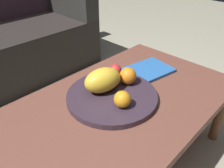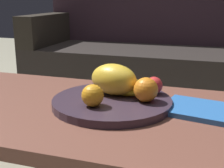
# 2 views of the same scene
# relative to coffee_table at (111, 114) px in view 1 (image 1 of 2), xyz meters

# --- Properties ---
(ground_plane) EXTENTS (8.00, 8.00, 0.00)m
(ground_plane) POSITION_rel_coffee_table_xyz_m (0.00, 0.00, -0.36)
(ground_plane) COLOR #9D9981
(coffee_table) EXTENTS (1.22, 0.65, 0.40)m
(coffee_table) POSITION_rel_coffee_table_xyz_m (0.00, 0.00, 0.00)
(coffee_table) COLOR brown
(coffee_table) RESTS_ON ground_plane
(fruit_bowl) EXTENTS (0.40, 0.40, 0.03)m
(fruit_bowl) POSITION_rel_coffee_table_xyz_m (0.05, 0.04, 0.05)
(fruit_bowl) COLOR #372936
(fruit_bowl) RESTS_ON coffee_table
(melon_large_front) EXTENTS (0.19, 0.14, 0.11)m
(melon_large_front) POSITION_rel_coffee_table_xyz_m (0.04, 0.09, 0.12)
(melon_large_front) COLOR yellow
(melon_large_front) RESTS_ON fruit_bowl
(orange_front) EXTENTS (0.08, 0.08, 0.08)m
(orange_front) POSITION_rel_coffee_table_xyz_m (0.16, 0.05, 0.10)
(orange_front) COLOR orange
(orange_front) RESTS_ON fruit_bowl
(orange_left) EXTENTS (0.07, 0.07, 0.07)m
(orange_left) POSITION_rel_coffee_table_xyz_m (0.01, -0.05, 0.10)
(orange_left) COLOR orange
(orange_left) RESTS_ON fruit_bowl
(apple_front) EXTENTS (0.06, 0.06, 0.06)m
(apple_front) POSITION_rel_coffee_table_xyz_m (0.17, 0.13, 0.10)
(apple_front) COLOR red
(apple_front) RESTS_ON fruit_bowl
(banana_bunch) EXTENTS (0.16, 0.10, 0.06)m
(banana_bunch) POSITION_rel_coffee_table_xyz_m (0.06, 0.10, 0.09)
(banana_bunch) COLOR gold
(banana_bunch) RESTS_ON fruit_bowl
(magazine) EXTENTS (0.28, 0.22, 0.02)m
(magazine) POSITION_rel_coffee_table_xyz_m (0.34, 0.07, 0.05)
(magazine) COLOR #2C68B5
(magazine) RESTS_ON coffee_table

